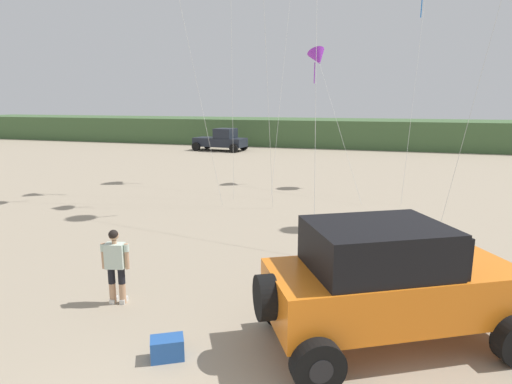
# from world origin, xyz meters

# --- Properties ---
(dune_ridge) EXTENTS (90.00, 7.79, 2.56)m
(dune_ridge) POSITION_xyz_m (-1.86, 40.97, 1.28)
(dune_ridge) COLOR #426038
(dune_ridge) RESTS_ON ground_plane
(jeep) EXTENTS (4.99, 4.16, 2.26)m
(jeep) POSITION_xyz_m (2.77, 4.23, 1.20)
(jeep) COLOR orange
(jeep) RESTS_ON ground_plane
(person_watching) EXTENTS (0.61, 0.38, 1.67)m
(person_watching) POSITION_xyz_m (-2.85, 4.20, 0.94)
(person_watching) COLOR tan
(person_watching) RESTS_ON ground_plane
(cooler_box) EXTENTS (0.66, 0.59, 0.38)m
(cooler_box) POSITION_xyz_m (-0.81, 2.63, 0.19)
(cooler_box) COLOR #23519E
(cooler_box) RESTS_ON ground_plane
(distant_pickup) EXTENTS (4.76, 2.78, 1.98)m
(distant_pickup) POSITION_xyz_m (-11.68, 32.95, 0.94)
(distant_pickup) COLOR #1E232D
(distant_pickup) RESTS_ON ground_plane
(kite_blue_swept) EXTENTS (3.49, 5.37, 7.08)m
(kite_blue_swept) POSITION_xyz_m (-1.14, 19.80, 6.50)
(kite_blue_swept) COLOR purple
(kite_blue_swept) RESTS_ON ground_plane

